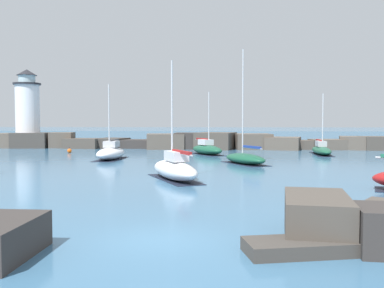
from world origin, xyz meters
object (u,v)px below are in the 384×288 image
sailboat_moored_2 (175,169)px  sailboat_moored_6 (207,149)px  mooring_buoy_orange_near (69,151)px  sailboat_moored_1 (321,150)px  sailboat_moored_7 (245,158)px  mooring_buoy_far_side (182,156)px  lighthouse (28,114)px  sailboat_moored_0 (111,153)px

sailboat_moored_2 → sailboat_moored_6: (0.63, 22.02, -0.07)m
sailboat_moored_6 → mooring_buoy_orange_near: bearing=177.6°
sailboat_moored_1 → sailboat_moored_7: size_ratio=0.79×
sailboat_moored_7 → mooring_buoy_far_side: sailboat_moored_7 is taller
sailboat_moored_1 → sailboat_moored_6: sailboat_moored_6 is taller
lighthouse → mooring_buoy_far_side: size_ratio=12.19×
lighthouse → mooring_buoy_orange_near: lighthouse is taller
sailboat_moored_1 → sailboat_moored_2: (-14.02, -23.59, 0.16)m
lighthouse → sailboat_moored_0: size_ratio=1.54×
sailboat_moored_7 → sailboat_moored_2: bearing=-113.6°
sailboat_moored_7 → sailboat_moored_1: bearing=53.8°
sailboat_moored_2 → mooring_buoy_far_side: (-1.41, 14.99, -0.34)m
sailboat_moored_0 → mooring_buoy_orange_near: (-7.67, 8.25, -0.42)m
sailboat_moored_2 → mooring_buoy_far_side: 15.06m
sailboat_moored_1 → mooring_buoy_orange_near: 30.34m
sailboat_moored_2 → sailboat_moored_7: bearing=66.4°
lighthouse → sailboat_moored_2: (27.26, -33.88, -4.25)m
mooring_buoy_orange_near → mooring_buoy_far_side: size_ratio=0.77×
sailboat_moored_2 → mooring_buoy_orange_near: size_ratio=10.66×
mooring_buoy_orange_near → lighthouse: bearing=134.4°
sailboat_moored_0 → mooring_buoy_orange_near: bearing=132.9°
mooring_buoy_far_side → sailboat_moored_7: bearing=-32.1°
sailboat_moored_1 → mooring_buoy_orange_near: (-30.33, -0.87, -0.29)m
sailboat_moored_1 → sailboat_moored_6: 13.48m
sailboat_moored_7 → mooring_buoy_orange_near: 24.15m
sailboat_moored_2 → mooring_buoy_orange_near: 27.97m
sailboat_moored_7 → sailboat_moored_0: bearing=165.8°
sailboat_moored_2 → sailboat_moored_6: size_ratio=1.08×
sailboat_moored_6 → mooring_buoy_orange_near: 16.96m
lighthouse → mooring_buoy_orange_near: (10.95, -11.16, -4.70)m
mooring_buoy_far_side → sailboat_moored_2: bearing=-84.6°
sailboat_moored_7 → lighthouse: bearing=144.6°
lighthouse → sailboat_moored_7: bearing=-35.4°
sailboat_moored_0 → sailboat_moored_2: bearing=-59.2°
lighthouse → sailboat_moored_7: size_ratio=1.13×
sailboat_moored_7 → mooring_buoy_far_side: bearing=147.9°
sailboat_moored_0 → sailboat_moored_1: sailboat_moored_0 is taller
sailboat_moored_0 → sailboat_moored_7: sailboat_moored_7 is taller
sailboat_moored_6 → mooring_buoy_far_side: bearing=-106.2°
sailboat_moored_2 → sailboat_moored_6: bearing=88.4°
sailboat_moored_6 → sailboat_moored_7: size_ratio=0.70×
sailboat_moored_2 → sailboat_moored_7: size_ratio=0.76×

